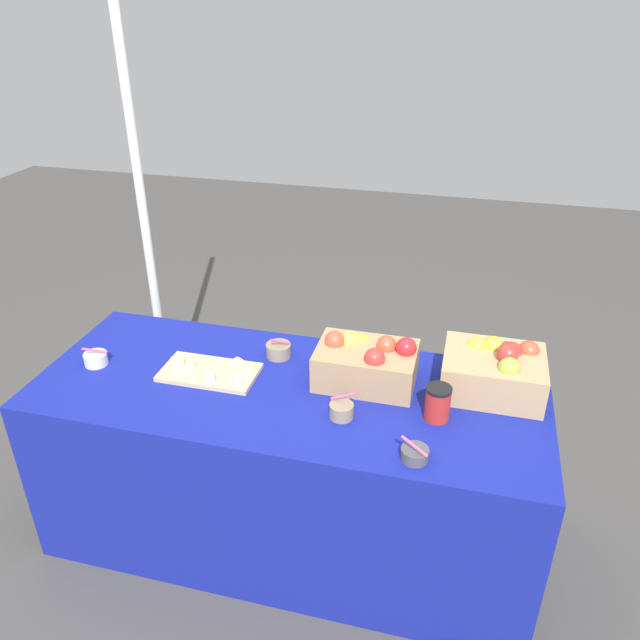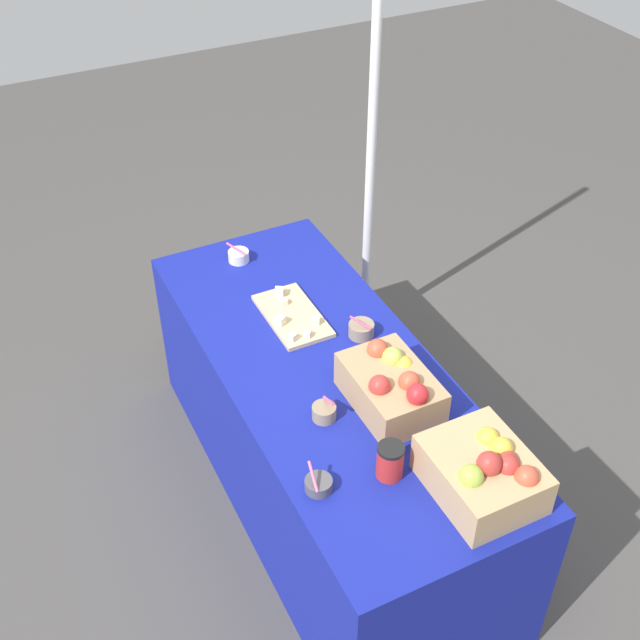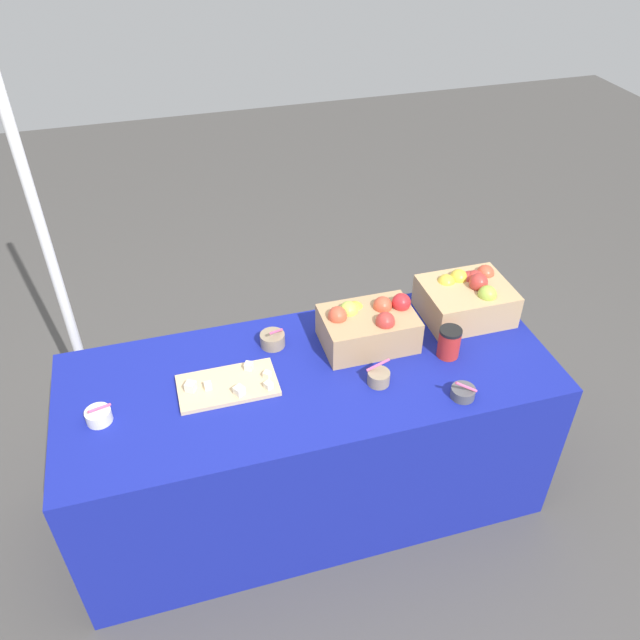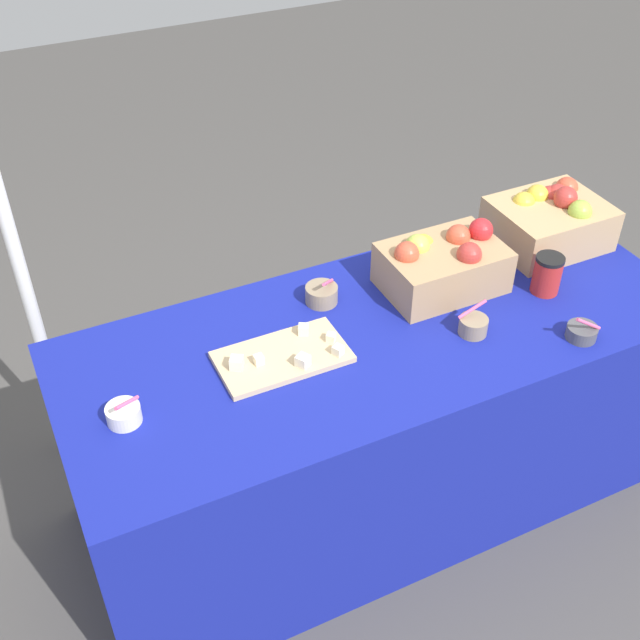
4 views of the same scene
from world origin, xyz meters
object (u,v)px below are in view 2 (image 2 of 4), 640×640
apple_crate_middle (391,386)px  cutting_board_front (292,316)px  sample_bowl_extra (361,329)px  apple_crate_left (484,472)px  sample_bowl_near (239,256)px  coffee_cup (390,461)px  sample_bowl_mid (318,484)px  sample_bowl_far (324,412)px  tent_pole (371,152)px

apple_crate_middle → cutting_board_front: apple_crate_middle is taller
sample_bowl_extra → apple_crate_left: bearing=-1.6°
sample_bowl_near → coffee_cup: coffee_cup is taller
cutting_board_front → sample_bowl_extra: size_ratio=3.61×
coffee_cup → sample_bowl_mid: bearing=-101.7°
sample_bowl_far → coffee_cup: bearing=13.2°
sample_bowl_near → tent_pole: bearing=100.4°
sample_bowl_near → sample_bowl_extra: 0.72m
apple_crate_left → sample_bowl_mid: bearing=-116.8°
cutting_board_front → sample_bowl_near: (-0.46, -0.04, 0.01)m
sample_bowl_far → tent_pole: (-1.14, 0.81, 0.27)m
sample_bowl_mid → sample_bowl_extra: size_ratio=0.94×
cutting_board_front → apple_crate_left: bearing=9.2°
apple_crate_middle → sample_bowl_extra: (-0.37, 0.09, -0.05)m
apple_crate_left → sample_bowl_extra: apple_crate_left is taller
coffee_cup → tent_pole: (-1.46, 0.73, 0.23)m
cutting_board_front → tent_pole: bearing=131.3°
cutting_board_front → sample_bowl_mid: 0.87m
coffee_cup → sample_bowl_extra: bearing=158.9°
cutting_board_front → sample_bowl_far: (0.55, -0.13, 0.02)m
sample_bowl_near → sample_bowl_far: 1.01m
sample_bowl_mid → tent_pole: 1.73m
apple_crate_left → sample_bowl_mid: size_ratio=3.75×
coffee_cup → tent_pole: bearing=153.3°
sample_bowl_near → tent_pole: (-0.13, 0.72, 0.27)m
apple_crate_left → sample_bowl_near: bearing=-172.0°
cutting_board_front → sample_bowl_mid: (0.82, -0.29, 0.01)m
apple_crate_left → cutting_board_front: apple_crate_left is taller
apple_crate_middle → coffee_cup: 0.32m
coffee_cup → tent_pole: tent_pole is taller
cutting_board_front → tent_pole: size_ratio=0.18×
sample_bowl_near → apple_crate_middle: bearing=8.1°
sample_bowl_extra → tent_pole: (-0.81, 0.48, 0.26)m
apple_crate_left → tent_pole: tent_pole is taller
tent_pole → sample_bowl_mid: bearing=-34.3°
apple_crate_left → sample_bowl_near: 1.53m
sample_bowl_mid → sample_bowl_far: sample_bowl_far is taller
sample_bowl_near → coffee_cup: size_ratio=0.76×
coffee_cup → cutting_board_front: bearing=176.2°
cutting_board_front → sample_bowl_mid: sample_bowl_mid is taller
tent_pole → apple_crate_left: bearing=-17.1°
apple_crate_middle → sample_bowl_mid: size_ratio=3.83×
apple_crate_left → apple_crate_middle: (-0.46, -0.06, -0.00)m
apple_crate_left → sample_bowl_far: size_ratio=3.58×
sample_bowl_extra → apple_crate_middle: bearing=-13.1°
cutting_board_front → sample_bowl_near: 0.46m
apple_crate_middle → sample_bowl_extra: size_ratio=3.61×
sample_bowl_far → apple_crate_left: bearing=31.0°
sample_bowl_mid → tent_pole: (-1.41, 0.96, 0.27)m
apple_crate_left → sample_bowl_extra: 0.84m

